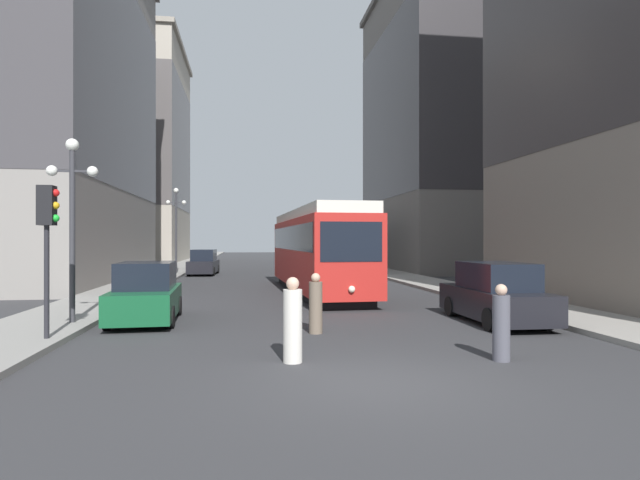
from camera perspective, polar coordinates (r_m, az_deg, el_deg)
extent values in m
plane|color=#303033|center=(9.55, 6.01, -15.16)|extent=(200.00, 200.00, 0.00)
cube|color=gray|center=(49.34, -14.82, -2.84)|extent=(2.93, 120.00, 0.15)
cube|color=gray|center=(50.06, 3.74, -2.80)|extent=(2.93, 120.00, 0.15)
cube|color=black|center=(25.08, -0.42, -5.33)|extent=(2.76, 12.88, 0.35)
cube|color=red|center=(24.98, -0.42, -1.39)|extent=(3.19, 14.00, 3.10)
cube|color=black|center=(24.97, -0.42, 0.21)|extent=(3.20, 13.45, 1.08)
cube|color=silver|center=(25.00, -0.42, 2.67)|extent=(2.97, 13.72, 0.44)
cube|color=black|center=(18.19, 3.42, -0.19)|extent=(2.21, 0.17, 1.40)
sphere|color=#F2EACC|center=(18.20, 3.48, -5.36)|extent=(0.24, 0.24, 0.24)
cube|color=black|center=(42.87, 1.70, -3.13)|extent=(2.43, 10.30, 0.35)
cube|color=#B7B7BA|center=(42.81, 1.70, -0.82)|extent=(2.84, 11.20, 3.10)
cube|color=black|center=(42.80, 1.70, -0.10)|extent=(2.86, 10.76, 1.30)
cube|color=black|center=(37.32, 2.94, -0.46)|extent=(2.31, 0.14, 1.71)
cylinder|color=black|center=(37.53, -14.12, -3.35)|extent=(0.21, 0.65, 0.64)
cylinder|color=black|center=(40.45, -13.48, -3.11)|extent=(0.21, 0.65, 0.64)
cylinder|color=black|center=(37.30, -11.52, -3.37)|extent=(0.21, 0.65, 0.64)
cylinder|color=black|center=(40.24, -11.06, -3.12)|extent=(0.21, 0.65, 0.64)
cube|color=black|center=(38.85, -12.54, -2.82)|extent=(2.03, 4.85, 0.84)
cube|color=black|center=(38.94, -12.52, -1.61)|extent=(1.71, 2.70, 0.80)
cylinder|color=black|center=(15.80, -22.16, -7.93)|extent=(0.21, 0.65, 0.64)
cylinder|color=black|center=(18.34, -20.52, -6.83)|extent=(0.21, 0.65, 0.64)
cylinder|color=black|center=(15.55, -15.91, -8.06)|extent=(0.21, 0.65, 0.64)
cylinder|color=black|center=(18.13, -15.14, -6.91)|extent=(0.21, 0.65, 0.64)
cube|color=#14512D|center=(16.90, -18.41, -6.46)|extent=(1.98, 4.29, 0.84)
cube|color=black|center=(16.93, -18.36, -3.66)|extent=(1.68, 2.39, 0.80)
cylinder|color=black|center=(18.55, 18.95, -6.75)|extent=(0.19, 0.64, 0.64)
cylinder|color=black|center=(16.02, 23.55, -7.82)|extent=(0.19, 0.64, 0.64)
cylinder|color=black|center=(17.87, 13.98, -7.01)|extent=(0.19, 0.64, 0.64)
cylinder|color=black|center=(15.23, 17.95, -8.23)|extent=(0.19, 0.64, 0.64)
cube|color=black|center=(16.85, 18.50, -6.47)|extent=(1.88, 4.70, 0.84)
cube|color=black|center=(16.68, 18.67, -3.71)|extent=(1.63, 2.59, 0.80)
cylinder|color=#6B5B4C|center=(14.12, -0.48, -7.36)|extent=(0.36, 0.36, 1.38)
sphere|color=tan|center=(14.04, -0.48, -4.12)|extent=(0.25, 0.25, 0.25)
cylinder|color=beige|center=(10.83, -2.99, -9.32)|extent=(0.39, 0.39, 1.49)
sphere|color=tan|center=(10.72, -2.99, -4.76)|extent=(0.27, 0.27, 0.27)
cylinder|color=#4C4C56|center=(11.58, 19.11, -9.04)|extent=(0.36, 0.36, 1.36)
sphere|color=tan|center=(11.49, 19.11, -5.15)|extent=(0.24, 0.24, 0.24)
cylinder|color=#232328|center=(14.11, -27.59, -2.13)|extent=(0.12, 0.12, 3.65)
cube|color=black|center=(14.12, -27.59, 3.35)|extent=(0.36, 0.36, 0.95)
sphere|color=red|center=(14.08, -26.82, 4.60)|extent=(0.18, 0.18, 0.18)
sphere|color=gold|center=(14.06, -26.82, 3.37)|extent=(0.18, 0.18, 0.18)
sphere|color=green|center=(14.04, -26.82, 2.13)|extent=(0.18, 0.18, 0.18)
cylinder|color=#333338|center=(16.54, -25.35, 0.36)|extent=(0.16, 0.16, 4.91)
sphere|color=white|center=(16.76, -25.35, 9.34)|extent=(0.36, 0.36, 0.36)
sphere|color=white|center=(16.83, -27.15, 6.72)|extent=(0.31, 0.31, 0.31)
sphere|color=white|center=(16.50, -23.51, 6.85)|extent=(0.31, 0.31, 0.31)
cube|color=#333338|center=(16.66, -25.35, 6.79)|extent=(1.10, 0.06, 0.06)
cylinder|color=#333338|center=(38.64, -15.39, 0.74)|extent=(0.16, 0.16, 5.72)
sphere|color=white|center=(38.80, -15.39, 5.21)|extent=(0.36, 0.36, 0.36)
sphere|color=white|center=(38.81, -16.20, 3.95)|extent=(0.31, 0.31, 0.31)
sphere|color=white|center=(38.67, -14.58, 3.97)|extent=(0.31, 0.31, 0.31)
cube|color=#333338|center=(38.73, -15.39, 3.96)|extent=(1.10, 0.06, 0.06)
cube|color=gray|center=(37.03, -29.33, 13.18)|extent=(11.65, 20.50, 21.90)
cube|color=#423F43|center=(37.30, -29.33, 14.82)|extent=(11.69, 20.54, 13.14)
cube|color=#A89E8E|center=(64.21, -21.24, 8.48)|extent=(14.42, 17.21, 23.99)
cube|color=#544F4E|center=(64.40, -21.24, 9.54)|extent=(14.46, 17.25, 14.39)
cube|color=gray|center=(67.13, -21.24, 18.88)|extent=(15.02, 17.81, 0.50)
cube|color=slate|center=(47.34, 14.11, 11.52)|extent=(11.63, 17.21, 23.94)
cube|color=#383538|center=(47.60, 14.11, 12.93)|extent=(11.67, 17.25, 14.37)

